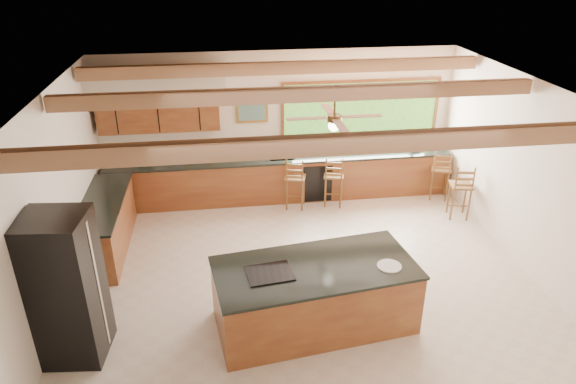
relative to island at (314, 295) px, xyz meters
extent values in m
plane|color=beige|center=(0.06, 1.11, -0.47)|extent=(7.20, 7.20, 0.00)
cube|color=silver|center=(0.06, 4.36, 1.03)|extent=(7.20, 0.04, 3.00)
cube|color=silver|center=(0.06, -2.14, 1.03)|extent=(7.20, 0.04, 3.00)
cube|color=silver|center=(-3.54, 1.11, 1.03)|extent=(0.04, 6.50, 3.00)
cube|color=silver|center=(3.66, 1.11, 1.03)|extent=(0.04, 6.50, 3.00)
cube|color=tan|center=(0.06, 1.11, 2.53)|extent=(7.20, 6.50, 0.04)
cube|color=#926849|center=(0.06, -0.49, 2.39)|extent=(7.10, 0.15, 0.22)
cube|color=#926849|center=(0.06, 1.61, 2.39)|extent=(7.10, 0.15, 0.22)
cube|color=#926849|center=(0.06, 3.41, 2.39)|extent=(7.10, 0.15, 0.22)
cube|color=brown|center=(-2.29, 4.17, 1.43)|extent=(2.30, 0.35, 0.70)
cube|color=beige|center=(-2.29, 4.10, 2.03)|extent=(2.60, 0.50, 0.48)
cylinder|color=#FFEABF|center=(-2.99, 4.10, 1.80)|extent=(0.10, 0.10, 0.01)
cylinder|color=#FFEABF|center=(-1.59, 4.10, 1.80)|extent=(0.10, 0.10, 0.01)
cube|color=#74C647|center=(1.76, 4.33, 1.20)|extent=(3.20, 0.04, 1.30)
cube|color=#A47D32|center=(-0.49, 4.33, 1.38)|extent=(0.64, 0.03, 0.54)
cube|color=#437A56|center=(-0.49, 4.31, 1.38)|extent=(0.54, 0.01, 0.44)
cube|color=brown|center=(0.06, 4.02, -0.03)|extent=(7.00, 0.65, 0.88)
cube|color=black|center=(0.06, 4.02, 0.43)|extent=(7.04, 0.69, 0.04)
cube|color=brown|center=(-3.20, 2.46, -0.03)|extent=(0.65, 2.35, 0.88)
cube|color=black|center=(-3.20, 2.46, 0.43)|extent=(0.69, 2.39, 0.04)
cube|color=black|center=(0.76, 3.69, -0.05)|extent=(0.60, 0.02, 0.78)
cube|color=silver|center=(0.06, 4.02, 0.43)|extent=(0.50, 0.38, 0.03)
cylinder|color=silver|center=(0.06, 4.22, 0.60)|extent=(0.03, 0.03, 0.30)
cylinder|color=silver|center=(0.06, 4.12, 0.73)|extent=(0.03, 0.20, 0.03)
cylinder|color=silver|center=(-2.41, 4.03, 0.58)|extent=(0.11, 0.11, 0.27)
cylinder|color=#1F3F19|center=(-2.77, 4.18, 0.54)|extent=(0.05, 0.05, 0.19)
cylinder|color=#1F3F19|center=(-2.60, 4.06, 0.56)|extent=(0.06, 0.06, 0.22)
cube|color=black|center=(2.88, 3.99, 0.50)|extent=(0.25, 0.21, 0.10)
cube|color=brown|center=(0.00, 0.00, -0.02)|extent=(2.80, 1.57, 0.90)
cube|color=black|center=(0.00, 0.00, 0.45)|extent=(2.85, 1.61, 0.04)
cube|color=black|center=(-0.63, -0.08, 0.48)|extent=(0.65, 0.54, 0.02)
cylinder|color=silver|center=(0.98, -0.14, 0.48)|extent=(0.33, 0.33, 0.02)
cube|color=black|center=(-3.16, -0.12, 0.53)|extent=(0.85, 0.83, 2.00)
cube|color=silver|center=(-2.77, -0.12, 0.53)|extent=(0.03, 0.06, 1.84)
cube|color=brown|center=(1.07, 3.56, 0.18)|extent=(0.48, 0.48, 0.04)
cylinder|color=brown|center=(0.92, 3.40, -0.16)|extent=(0.04, 0.04, 0.64)
cylinder|color=brown|center=(1.22, 3.40, -0.16)|extent=(0.04, 0.04, 0.64)
cylinder|color=brown|center=(0.92, 3.71, -0.16)|extent=(0.04, 0.04, 0.64)
cylinder|color=brown|center=(1.22, 3.71, -0.16)|extent=(0.04, 0.04, 0.64)
cube|color=brown|center=(0.28, 3.56, 0.19)|extent=(0.48, 0.48, 0.04)
cylinder|color=brown|center=(0.13, 3.40, -0.15)|extent=(0.04, 0.04, 0.64)
cylinder|color=brown|center=(0.44, 3.40, -0.15)|extent=(0.04, 0.04, 0.64)
cylinder|color=brown|center=(0.13, 3.71, -0.15)|extent=(0.04, 0.04, 0.64)
cylinder|color=brown|center=(0.44, 3.71, -0.15)|extent=(0.04, 0.04, 0.64)
cube|color=brown|center=(3.31, 3.56, 0.19)|extent=(0.50, 0.50, 0.04)
cylinder|color=brown|center=(3.16, 3.40, -0.15)|extent=(0.04, 0.04, 0.64)
cylinder|color=brown|center=(3.47, 3.40, -0.15)|extent=(0.04, 0.04, 0.64)
cylinder|color=brown|center=(3.16, 3.71, -0.15)|extent=(0.04, 0.04, 0.64)
cylinder|color=brown|center=(3.47, 3.71, -0.15)|extent=(0.04, 0.04, 0.64)
cube|color=brown|center=(3.36, 2.71, 0.20)|extent=(0.47, 0.47, 0.04)
cylinder|color=brown|center=(3.20, 2.55, -0.15)|extent=(0.04, 0.04, 0.65)
cylinder|color=brown|center=(3.52, 2.55, -0.15)|extent=(0.04, 0.04, 0.65)
cylinder|color=brown|center=(3.20, 2.86, -0.15)|extent=(0.04, 0.04, 0.65)
cylinder|color=brown|center=(3.52, 2.86, -0.15)|extent=(0.04, 0.04, 0.65)
camera|label=1|loc=(-1.16, -5.62, 4.35)|focal=32.00mm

